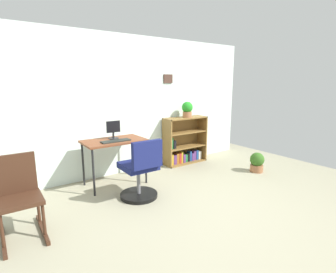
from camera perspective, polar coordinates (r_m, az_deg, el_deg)
name	(u,v)px	position (r m, az deg, el deg)	size (l,w,h in m)	color
ground_plane	(214,220)	(3.20, 10.09, -17.64)	(6.24, 6.24, 0.00)	#9C977C
wall_back	(128,105)	(4.58, -8.82, 6.78)	(5.20, 0.12, 2.35)	silver
desk	(114,144)	(4.03, -11.80, -1.65)	(0.92, 0.55, 0.71)	brown
monitor	(113,130)	(4.08, -11.96, 1.44)	(0.22, 0.16, 0.28)	#262628
keyboard	(116,141)	(3.90, -11.45, -0.96)	(0.44, 0.14, 0.02)	#252A26
office_chair	(141,174)	(3.55, -6.05, -8.12)	(0.52, 0.55, 0.85)	black
rocking_chair	(18,195)	(3.12, -30.12, -11.14)	(0.42, 0.64, 0.84)	#402517
bookshelf_low	(183,143)	(5.11, 3.40, -1.49)	(0.89, 0.30, 0.91)	brown
potted_plant_on_shelf	(187,109)	(4.99, 4.27, 6.04)	(0.21, 0.21, 0.30)	#9E6642
potted_plant_floor	(257,162)	(4.89, 19.02, -5.35)	(0.25, 0.25, 0.35)	#9E6642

